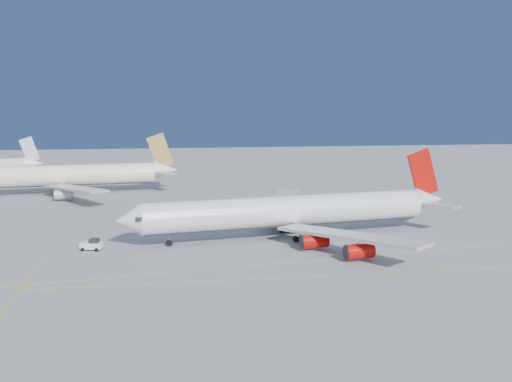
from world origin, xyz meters
name	(u,v)px	position (x,y,z in m)	size (l,w,h in m)	color
ground	(271,254)	(0.00, 0.00, 0.00)	(500.00, 500.00, 0.00)	slate
taxiway_lines	(188,249)	(-14.71, 6.34, 0.01)	(118.86, 140.00, 0.02)	#ECAC0D
airliner_virgin	(294,211)	(7.25, 13.08, 5.31)	(71.22, 63.38, 17.60)	white
airliner_etihad	(64,176)	(-49.41, 78.63, 5.51)	(69.31, 63.64, 18.09)	white
pushback_tug	(92,245)	(-32.55, 8.20, 1.02)	(4.25, 3.16, 2.19)	white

